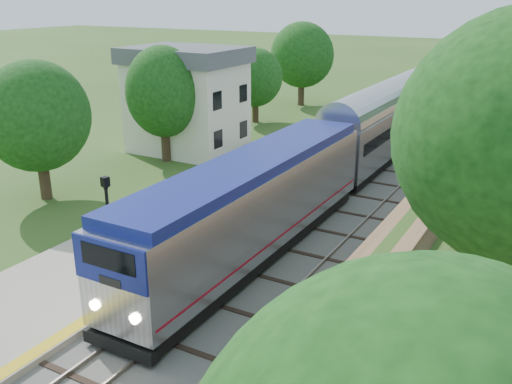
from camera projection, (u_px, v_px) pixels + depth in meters
The scene contains 9 objects.
trackbed at pixel (468, 106), 62.44m from camera, with size 9.50×170.00×0.28m.
platform at pixel (168, 230), 29.57m from camera, with size 6.40×68.00×0.38m, color #ABA18A.
yellow_stripe at pixel (214, 237), 28.18m from camera, with size 0.55×68.00×0.01m, color gold.
station_building at pixel (187, 99), 43.86m from camera, with size 8.60×6.60×8.00m.
signal_gantry at pixel (470, 67), 56.54m from camera, with size 8.40×0.38×6.20m.
trees_behind_platform at pixel (134, 119), 34.73m from camera, with size 7.82×53.32×7.21m.
train at pixel (480, 66), 77.68m from camera, with size 3.11×145.88×4.57m.
lamppost_far at pixel (110, 234), 23.66m from camera, with size 0.44×0.44×4.47m.
signal_farside at pixel (417, 163), 26.53m from camera, with size 0.38×0.30×6.88m.
Camera 1 is at (12.16, -5.50, 11.83)m, focal length 40.00 mm.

